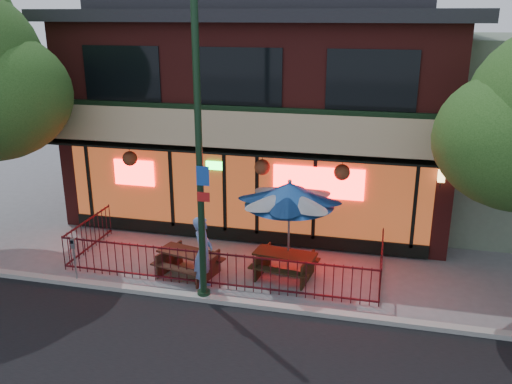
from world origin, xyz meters
TOP-DOWN VIEW (x-y plane):
  - ground at (0.00, 0.00)m, footprint 80.00×80.00m
  - curb at (0.00, -0.50)m, footprint 80.00×0.25m
  - restaurant_building at (0.00, 7.11)m, footprint 12.96×9.49m
  - patio_fence at (0.00, 0.50)m, footprint 8.44×2.62m
  - street_light at (0.00, -0.40)m, footprint 0.43×0.32m
  - picnic_table_left at (-0.80, 0.70)m, footprint 1.85×1.58m
  - picnic_table_right at (1.72, 1.19)m, footprint 1.77×1.45m
  - patio_umbrella at (1.77, 1.41)m, footprint 2.32×2.32m
  - pedestrian at (-0.16, 0.10)m, footprint 0.57×0.77m
  - parking_meter_near at (-3.48, -0.40)m, footprint 0.13×0.12m

SIDE VIEW (x-z plane):
  - ground at x=0.00m, z-range 0.00..0.00m
  - curb at x=0.00m, z-range 0.00..0.12m
  - picnic_table_left at x=-0.80m, z-range 0.11..0.79m
  - picnic_table_right at x=1.72m, z-range 0.11..0.80m
  - patio_fence at x=0.00m, z-range 0.13..1.13m
  - parking_meter_near at x=-3.48m, z-range 0.22..1.46m
  - pedestrian at x=-0.16m, z-range 0.00..1.95m
  - patio_umbrella at x=1.77m, z-range 0.94..3.60m
  - street_light at x=0.00m, z-range -0.35..6.65m
  - restaurant_building at x=0.00m, z-range 0.10..8.15m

